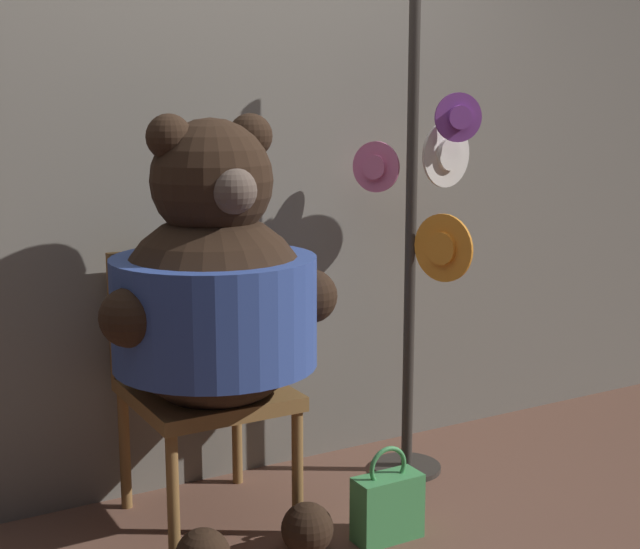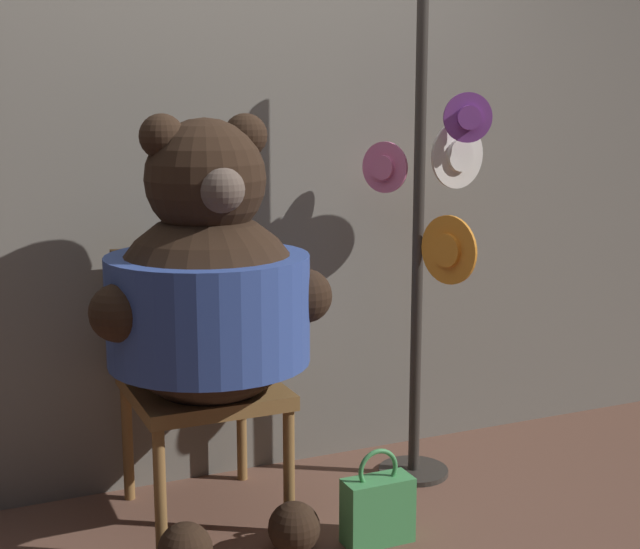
# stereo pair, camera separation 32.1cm
# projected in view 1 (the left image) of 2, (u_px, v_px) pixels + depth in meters

# --- Properties ---
(wall_back) EXTENTS (8.00, 0.10, 2.64)m
(wall_back) POSITION_uv_depth(u_px,v_px,m) (201.00, 143.00, 3.35)
(wall_back) COLOR slate
(wall_back) RESTS_ON ground_plane
(chair) EXTENTS (0.51, 0.56, 0.95)m
(chair) POSITION_uv_depth(u_px,v_px,m) (197.00, 372.00, 3.16)
(chair) COLOR olive
(chair) RESTS_ON ground_plane
(teddy_bear) EXTENTS (0.83, 0.73, 1.43)m
(teddy_bear) POSITION_uv_depth(u_px,v_px,m) (215.00, 298.00, 2.95)
(teddy_bear) COLOR black
(teddy_bear) RESTS_ON ground_plane
(hat_display_rack) EXTENTS (0.46, 0.49, 1.88)m
(hat_display_rack) POSITION_uv_depth(u_px,v_px,m) (421.00, 247.00, 3.47)
(hat_display_rack) COLOR #332D28
(hat_display_rack) RESTS_ON ground_plane
(handbag_on_ground) EXTENTS (0.24, 0.11, 0.33)m
(handbag_on_ground) POSITION_uv_depth(u_px,v_px,m) (387.00, 505.00, 3.02)
(handbag_on_ground) COLOR #479E56
(handbag_on_ground) RESTS_ON ground_plane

